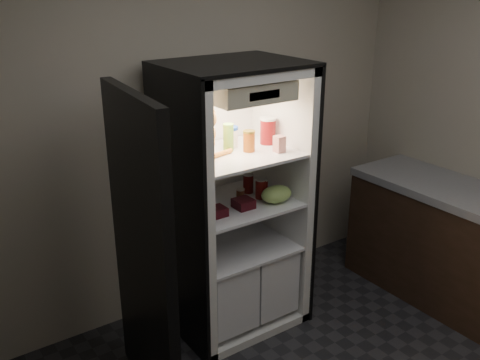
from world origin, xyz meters
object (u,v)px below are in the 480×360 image
object	(u,v)px
salsa_jar	(249,141)
parmesan_shaker	(228,137)
refrigerator	(231,218)
condiment_jar	(240,194)
grape_bag	(276,194)
berry_box_right	(243,203)
soda_can_a	(248,183)
soda_can_c	(261,189)
berry_box_left	(217,212)
pepper_jar	(268,131)
soda_can_b	(264,188)
cream_carton	(279,144)
tabby_cat	(202,137)
mayo_tub	(231,137)

from	to	relation	value
salsa_jar	parmesan_shaker	bearing A→B (deg)	141.00
refrigerator	condiment_jar	distance (m)	0.20
grape_bag	berry_box_right	distance (m)	0.25
parmesan_shaker	soda_can_a	size ratio (longest dim) A/B	1.36
soda_can_c	grape_bag	distance (m)	0.12
salsa_jar	berry_box_left	size ratio (longest dim) A/B	1.27
soda_can_a	soda_can_c	distance (m)	0.13
pepper_jar	soda_can_c	xyz separation A→B (m)	(-0.12, -0.08, -0.37)
soda_can_b	berry_box_right	xyz separation A→B (m)	(-0.24, -0.09, -0.03)
refrigerator	cream_carton	world-z (taller)	refrigerator
parmesan_shaker	berry_box_left	bearing A→B (deg)	-139.61
tabby_cat	cream_carton	distance (m)	0.51
parmesan_shaker	condiment_jar	bearing A→B (deg)	-34.47
tabby_cat	salsa_jar	xyz separation A→B (m)	(0.31, -0.07, -0.06)
mayo_tub	condiment_jar	size ratio (longest dim) A/B	1.78
salsa_jar	cream_carton	xyz separation A→B (m)	(0.16, -0.12, -0.02)
parmesan_shaker	grape_bag	size ratio (longest dim) A/B	0.81
mayo_tub	refrigerator	bearing A→B (deg)	-124.28
pepper_jar	berry_box_left	bearing A→B (deg)	-163.09
cream_carton	soda_can_a	xyz separation A→B (m)	(-0.08, 0.24, -0.34)
tabby_cat	soda_can_a	xyz separation A→B (m)	(0.39, 0.05, -0.42)
tabby_cat	cream_carton	bearing A→B (deg)	-10.31
mayo_tub	grape_bag	xyz separation A→B (m)	(0.18, -0.28, -0.36)
salsa_jar	mayo_tub	bearing A→B (deg)	106.95
parmesan_shaker	pepper_jar	size ratio (longest dim) A/B	1.00
soda_can_b	parmesan_shaker	bearing A→B (deg)	162.42
soda_can_b	condiment_jar	size ratio (longest dim) A/B	1.44
refrigerator	parmesan_shaker	xyz separation A→B (m)	(-0.02, -0.00, 0.59)
salsa_jar	cream_carton	size ratio (longest dim) A/B	1.30
pepper_jar	soda_can_b	bearing A→B (deg)	-141.62
pepper_jar	cream_carton	distance (m)	0.20
parmesan_shaker	berry_box_right	distance (m)	0.45
salsa_jar	pepper_jar	distance (m)	0.22
refrigerator	berry_box_right	distance (m)	0.25
refrigerator	tabby_cat	size ratio (longest dim) A/B	5.18
pepper_jar	soda_can_c	distance (m)	0.40
grape_bag	mayo_tub	bearing A→B (deg)	123.00
condiment_jar	berry_box_right	world-z (taller)	condiment_jar
tabby_cat	condiment_jar	size ratio (longest dim) A/B	4.56
parmesan_shaker	soda_can_a	world-z (taller)	parmesan_shaker
parmesan_shaker	cream_carton	xyz separation A→B (m)	(0.26, -0.21, -0.04)
tabby_cat	soda_can_c	xyz separation A→B (m)	(0.40, -0.09, -0.42)
tabby_cat	condiment_jar	distance (m)	0.52
soda_can_a	soda_can_b	size ratio (longest dim) A/B	1.18
tabby_cat	cream_carton	world-z (taller)	tabby_cat
pepper_jar	condiment_jar	distance (m)	0.47
soda_can_c	berry_box_left	xyz separation A→B (m)	(-0.40, -0.07, -0.04)
pepper_jar	soda_can_c	bearing A→B (deg)	-144.43
refrigerator	soda_can_b	distance (m)	0.31
refrigerator	soda_can_a	world-z (taller)	refrigerator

